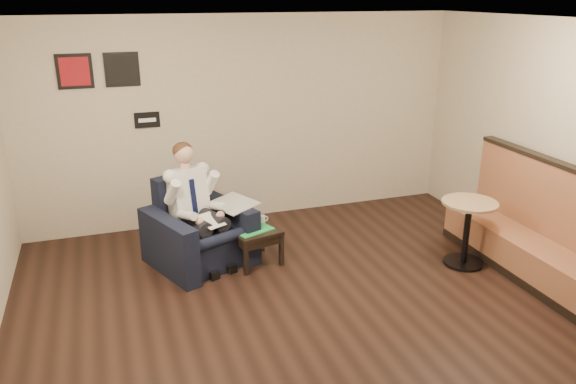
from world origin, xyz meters
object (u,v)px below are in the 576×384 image
object	(u,v)px
smartphone	(251,223)
cafe_table	(466,233)
armchair	(199,224)
seated_man	(205,212)
coffee_mug	(262,219)
side_table	(254,245)
banquette	(535,222)
green_folder	(252,229)

from	to	relation	value
smartphone	cafe_table	distance (m)	2.53
armchair	smartphone	size ratio (longest dim) A/B	7.66
seated_man	coffee_mug	size ratio (longest dim) A/B	14.97
side_table	smartphone	size ratio (longest dim) A/B	3.93
banquette	cafe_table	distance (m)	0.75
green_folder	smartphone	world-z (taller)	green_folder
armchair	side_table	xyz separation A→B (m)	(0.61, -0.20, -0.28)
armchair	smartphone	distance (m)	0.62
armchair	smartphone	world-z (taller)	armchair
coffee_mug	cafe_table	size ratio (longest dim) A/B	0.12
armchair	coffee_mug	distance (m)	0.75
seated_man	cafe_table	distance (m)	3.05
green_folder	banquette	bearing A→B (deg)	-23.51
seated_man	cafe_table	world-z (taller)	seated_man
banquette	seated_man	bearing A→B (deg)	158.27
seated_man	side_table	xyz separation A→B (m)	(0.56, -0.08, -0.47)
coffee_mug	banquette	size ratio (longest dim) A/B	0.04
side_table	smartphone	xyz separation A→B (m)	(0.01, 0.16, 0.22)
cafe_table	coffee_mug	bearing A→B (deg)	155.72
coffee_mug	smartphone	xyz separation A→B (m)	(-0.13, 0.01, -0.04)
seated_man	green_folder	distance (m)	0.60
side_table	cafe_table	world-z (taller)	cafe_table
seated_man	banquette	world-z (taller)	seated_man
armchair	side_table	size ratio (longest dim) A/B	1.95
side_table	banquette	size ratio (longest dim) A/B	0.21
seated_man	smartphone	world-z (taller)	seated_man
side_table	green_folder	xyz separation A→B (m)	(-0.02, -0.03, 0.22)
green_folder	coffee_mug	size ratio (longest dim) A/B	4.74
seated_man	coffee_mug	xyz separation A→B (m)	(0.70, 0.07, -0.20)
armchair	green_folder	size ratio (longest dim) A/B	2.38
coffee_mug	smartphone	world-z (taller)	coffee_mug
seated_man	green_folder	world-z (taller)	seated_man
banquette	smartphone	bearing A→B (deg)	153.21
green_folder	cafe_table	bearing A→B (deg)	-19.04
side_table	cafe_table	size ratio (longest dim) A/B	0.67
seated_man	smartphone	bearing A→B (deg)	-14.48
armchair	green_folder	bearing A→B (deg)	-43.64
seated_man	green_folder	xyz separation A→B (m)	(0.53, -0.11, -0.24)
seated_man	smartphone	xyz separation A→B (m)	(0.57, 0.08, -0.25)
seated_man	cafe_table	bearing A→B (deg)	-40.03
side_table	banquette	xyz separation A→B (m)	(2.89, -1.29, 0.43)
side_table	banquette	world-z (taller)	banquette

